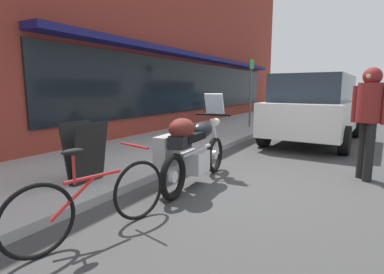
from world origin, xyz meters
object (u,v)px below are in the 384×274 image
at_px(touring_motorcycle, 191,147).
at_px(pedestrian_walking, 369,110).
at_px(parked_car_down_block, 334,99).
at_px(parked_minivan, 315,107).
at_px(parked_bicycle, 94,201).
at_px(sandwich_board_sign, 85,152).
at_px(parking_sign_pole, 251,87).

relative_size(touring_motorcycle, pedestrian_walking, 1.19).
bearing_deg(parked_car_down_block, parked_minivan, -179.47).
bearing_deg(parked_bicycle, sandwich_board_sign, 51.52).
height_order(pedestrian_walking, parking_sign_pole, parking_sign_pole).
distance_m(parked_bicycle, parked_minivan, 7.05).
bearing_deg(pedestrian_walking, parked_minivan, 19.94).
height_order(parking_sign_pole, parked_car_down_block, parking_sign_pole).
height_order(sandwich_board_sign, parked_car_down_block, parked_car_down_block).
distance_m(parked_minivan, sandwich_board_sign, 6.43).
bearing_deg(parked_bicycle, parking_sign_pole, 8.48).
relative_size(pedestrian_walking, parked_car_down_block, 0.39).
distance_m(parked_minivan, pedestrian_walking, 3.62).
distance_m(parked_bicycle, sandwich_board_sign, 1.54).
bearing_deg(touring_motorcycle, sandwich_board_sign, 125.60).
distance_m(parked_minivan, parking_sign_pole, 2.85).
bearing_deg(pedestrian_walking, parked_car_down_block, 7.28).
distance_m(sandwich_board_sign, parked_car_down_block, 12.94).
bearing_deg(sandwich_board_sign, parked_car_down_block, -10.01).
bearing_deg(touring_motorcycle, pedestrian_walking, -53.62).
bearing_deg(parking_sign_pole, sandwich_board_sign, -179.56).
distance_m(parked_bicycle, parked_car_down_block, 13.74).
bearing_deg(touring_motorcycle, parking_sign_pole, 11.31).
xyz_separation_m(parked_minivan, pedestrian_walking, (-3.40, -1.23, 0.18)).
xyz_separation_m(sandwich_board_sign, parked_car_down_block, (12.73, -2.25, 0.43)).
height_order(touring_motorcycle, sandwich_board_sign, touring_motorcycle).
xyz_separation_m(pedestrian_walking, parking_sign_pole, (4.88, 3.60, 0.40)).
bearing_deg(touring_motorcycle, parked_bicycle, 178.21).
distance_m(touring_motorcycle, parked_bicycle, 1.87).
distance_m(parked_bicycle, parking_sign_pole, 8.59).
bearing_deg(parking_sign_pole, parked_bicycle, -171.52).
xyz_separation_m(parked_bicycle, parked_car_down_block, (13.69, -1.05, 0.62)).
distance_m(pedestrian_walking, parked_car_down_block, 10.23).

